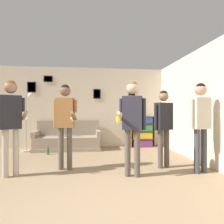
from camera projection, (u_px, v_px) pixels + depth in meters
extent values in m
plane|color=#937A5B|center=(87.00, 217.00, 2.30)|extent=(20.00, 20.00, 0.00)
cube|color=beige|center=(88.00, 107.00, 6.83)|extent=(7.61, 0.06, 2.70)
cube|color=black|center=(132.00, 91.00, 6.96)|extent=(0.22, 0.02, 0.34)
cube|color=beige|center=(132.00, 91.00, 6.96)|extent=(0.18, 0.01, 0.30)
cube|color=black|center=(48.00, 79.00, 6.63)|extent=(0.29, 0.02, 0.20)
cube|color=gray|center=(48.00, 79.00, 6.62)|extent=(0.24, 0.01, 0.16)
cube|color=black|center=(97.00, 94.00, 6.82)|extent=(0.24, 0.02, 0.32)
cube|color=beige|center=(97.00, 94.00, 6.82)|extent=(0.20, 0.01, 0.28)
cube|color=black|center=(32.00, 87.00, 6.57)|extent=(0.27, 0.02, 0.34)
cube|color=beige|center=(32.00, 87.00, 6.56)|extent=(0.23, 0.01, 0.30)
cube|color=beige|center=(197.00, 106.00, 4.86)|extent=(0.06, 6.94, 2.70)
cube|color=gray|center=(68.00, 148.00, 6.30)|extent=(2.06, 0.80, 0.10)
cube|color=gray|center=(68.00, 142.00, 6.29)|extent=(2.00, 0.74, 0.32)
cube|color=gray|center=(69.00, 128.00, 6.62)|extent=(2.00, 0.14, 0.49)
cube|color=gray|center=(36.00, 134.00, 6.18)|extent=(0.12, 0.74, 0.18)
cube|color=gray|center=(98.00, 133.00, 6.41)|extent=(0.12, 0.74, 0.18)
cube|color=brown|center=(131.00, 132.00, 6.79)|extent=(0.02, 0.30, 1.04)
cube|color=brown|center=(153.00, 131.00, 6.88)|extent=(0.02, 0.30, 1.04)
cube|color=brown|center=(141.00, 131.00, 6.98)|extent=(0.82, 0.01, 1.04)
cube|color=brown|center=(142.00, 146.00, 6.84)|extent=(0.77, 0.30, 0.02)
cube|color=brown|center=(142.00, 117.00, 6.83)|extent=(0.77, 0.30, 0.02)
cube|color=brown|center=(142.00, 139.00, 6.83)|extent=(0.77, 0.30, 0.02)
cube|color=brown|center=(142.00, 131.00, 6.83)|extent=(0.77, 0.30, 0.02)
cube|color=brown|center=(142.00, 124.00, 6.83)|extent=(0.77, 0.30, 0.02)
cube|color=#7F3889|center=(142.00, 143.00, 6.82)|extent=(0.66, 0.26, 0.21)
cube|color=gold|center=(142.00, 135.00, 6.82)|extent=(0.66, 0.26, 0.21)
cube|color=#338447|center=(142.00, 128.00, 6.82)|extent=(0.66, 0.26, 0.21)
cube|color=#2847A3|center=(142.00, 120.00, 6.82)|extent=(0.66, 0.26, 0.21)
cylinder|color=#ADA89E|center=(26.00, 151.00, 6.04)|extent=(0.28, 0.28, 0.03)
cylinder|color=#ADA89E|center=(26.00, 122.00, 6.03)|extent=(0.03, 0.03, 1.72)
cylinder|color=#ADA89E|center=(28.00, 95.00, 6.04)|extent=(0.02, 0.16, 0.02)
sphere|color=white|center=(31.00, 96.00, 6.05)|extent=(0.19, 0.19, 0.19)
cylinder|color=#ADA89E|center=(24.00, 98.00, 6.02)|extent=(0.02, 0.16, 0.02)
sphere|color=white|center=(21.00, 99.00, 6.01)|extent=(0.19, 0.19, 0.19)
cylinder|color=#B7AD99|center=(5.00, 153.00, 3.68)|extent=(0.11, 0.11, 0.89)
cylinder|color=#B7AD99|center=(16.00, 152.00, 3.78)|extent=(0.11, 0.11, 0.89)
cube|color=#232328|center=(11.00, 112.00, 3.72)|extent=(0.41, 0.35, 0.63)
sphere|color=#997051|center=(11.00, 87.00, 3.72)|extent=(0.23, 0.23, 0.23)
sphere|color=brown|center=(11.00, 85.00, 3.72)|extent=(0.20, 0.20, 0.20)
cylinder|color=#232328|center=(23.00, 105.00, 3.85)|extent=(0.07, 0.07, 0.27)
cylinder|color=#997051|center=(25.00, 115.00, 3.73)|extent=(0.21, 0.31, 0.19)
cylinder|color=white|center=(26.00, 119.00, 3.60)|extent=(0.10, 0.14, 0.09)
cylinder|color=brown|center=(61.00, 149.00, 4.18)|extent=(0.11, 0.11, 0.88)
cylinder|color=brown|center=(69.00, 149.00, 4.17)|extent=(0.11, 0.11, 0.88)
cube|color=#936033|center=(65.00, 113.00, 4.17)|extent=(0.39, 0.26, 0.62)
sphere|color=brown|center=(65.00, 91.00, 4.17)|extent=(0.23, 0.23, 0.23)
sphere|color=black|center=(65.00, 89.00, 4.17)|extent=(0.19, 0.19, 0.19)
cylinder|color=#936033|center=(75.00, 106.00, 4.16)|extent=(0.07, 0.07, 0.26)
cylinder|color=brown|center=(74.00, 116.00, 4.01)|extent=(0.11, 0.32, 0.19)
cylinder|color=white|center=(72.00, 120.00, 3.87)|extent=(0.06, 0.14, 0.09)
cylinder|color=#936033|center=(55.00, 114.00, 4.18)|extent=(0.07, 0.07, 0.58)
cylinder|color=brown|center=(128.00, 153.00, 3.75)|extent=(0.11, 0.11, 0.88)
cylinder|color=brown|center=(137.00, 153.00, 3.71)|extent=(0.11, 0.11, 0.88)
cube|color=#282833|center=(132.00, 113.00, 3.72)|extent=(0.41, 0.31, 0.62)
sphere|color=#D1A889|center=(132.00, 88.00, 3.72)|extent=(0.23, 0.23, 0.23)
sphere|color=brown|center=(132.00, 86.00, 3.72)|extent=(0.19, 0.19, 0.19)
cylinder|color=#282833|center=(144.00, 114.00, 3.68)|extent=(0.07, 0.07, 0.59)
cylinder|color=#282833|center=(121.00, 106.00, 3.77)|extent=(0.07, 0.07, 0.26)
cylinder|color=#D1A889|center=(120.00, 116.00, 3.63)|extent=(0.16, 0.32, 0.19)
cylinder|color=yellow|center=(118.00, 119.00, 3.48)|extent=(0.08, 0.08, 0.10)
cylinder|color=brown|center=(160.00, 149.00, 4.28)|extent=(0.11, 0.11, 0.82)
cylinder|color=brown|center=(167.00, 148.00, 4.36)|extent=(0.11, 0.11, 0.82)
cube|color=#232328|center=(164.00, 116.00, 4.32)|extent=(0.41, 0.31, 0.58)
sphere|color=#997051|center=(164.00, 96.00, 4.31)|extent=(0.21, 0.21, 0.21)
sphere|color=black|center=(164.00, 95.00, 4.31)|extent=(0.18, 0.18, 0.18)
cylinder|color=#232328|center=(171.00, 117.00, 4.41)|extent=(0.07, 0.07, 0.55)
cylinder|color=#232328|center=(156.00, 117.00, 4.22)|extent=(0.07, 0.07, 0.55)
cylinder|color=#3D4247|center=(197.00, 151.00, 3.92)|extent=(0.11, 0.11, 0.87)
cylinder|color=#3D4247|center=(204.00, 150.00, 3.98)|extent=(0.11, 0.11, 0.87)
cube|color=#BCB2A3|center=(201.00, 113.00, 3.94)|extent=(0.40, 0.28, 0.62)
sphere|color=tan|center=(201.00, 90.00, 3.94)|extent=(0.23, 0.23, 0.23)
sphere|color=black|center=(201.00, 88.00, 3.94)|extent=(0.19, 0.19, 0.19)
cylinder|color=#BCB2A3|center=(209.00, 114.00, 4.02)|extent=(0.07, 0.07, 0.58)
cylinder|color=#BCB2A3|center=(192.00, 114.00, 3.87)|extent=(0.07, 0.07, 0.58)
cylinder|color=#3D6638|center=(48.00, 151.00, 5.62)|extent=(0.07, 0.07, 0.18)
cylinder|color=#3D6638|center=(48.00, 147.00, 5.62)|extent=(0.03, 0.03, 0.08)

